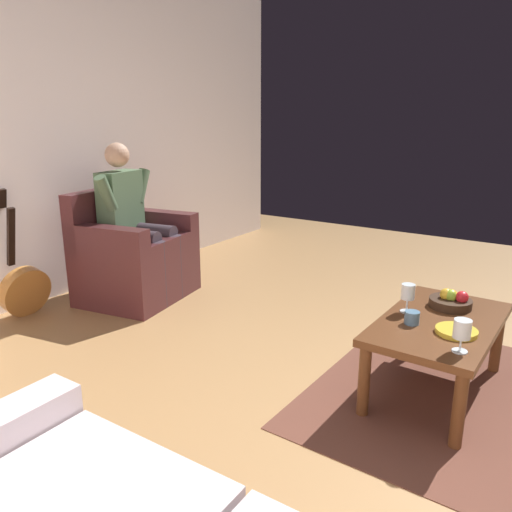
% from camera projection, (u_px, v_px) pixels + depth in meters
% --- Properties ---
extents(ground_plane, '(7.58, 7.58, 0.00)m').
position_uv_depth(ground_plane, '(453.00, 397.00, 2.70)').
color(ground_plane, '#A27748').
extents(wall_back, '(5.87, 0.06, 2.79)m').
position_uv_depth(wall_back, '(58.00, 124.00, 4.03)').
color(wall_back, white).
rests_on(wall_back, ground).
extents(rug, '(1.70, 1.20, 0.01)m').
position_uv_depth(rug, '(433.00, 390.00, 2.76)').
color(rug, brown).
rests_on(rug, ground).
extents(armchair, '(0.95, 0.84, 0.89)m').
position_uv_depth(armchair, '(134.00, 258.00, 4.12)').
color(armchair, '#472023').
rests_on(armchair, ground).
extents(person_seated, '(0.65, 0.62, 1.26)m').
position_uv_depth(person_seated, '(134.00, 217.00, 4.01)').
color(person_seated, '#4E6B4B').
rests_on(person_seated, ground).
extents(coffee_table, '(0.98, 0.58, 0.42)m').
position_uv_depth(coffee_table, '(439.00, 331.00, 2.67)').
color(coffee_table, '#562F17').
rests_on(coffee_table, ground).
extents(guitar, '(0.38, 0.28, 0.96)m').
position_uv_depth(guitar, '(24.00, 287.00, 3.77)').
color(guitar, '#BC7835').
rests_on(guitar, ground).
extents(wine_glass_near, '(0.08, 0.08, 0.16)m').
position_uv_depth(wine_glass_near, '(462.00, 331.00, 2.27)').
color(wine_glass_near, silver).
rests_on(wine_glass_near, coffee_table).
extents(wine_glass_far, '(0.07, 0.07, 0.16)m').
position_uv_depth(wine_glass_far, '(408.00, 294.00, 2.73)').
color(wine_glass_far, silver).
rests_on(wine_glass_far, coffee_table).
extents(fruit_bowl, '(0.23, 0.23, 0.11)m').
position_uv_depth(fruit_bowl, '(451.00, 301.00, 2.82)').
color(fruit_bowl, '#312014').
rests_on(fruit_bowl, coffee_table).
extents(decorative_dish, '(0.20, 0.20, 0.02)m').
position_uv_depth(decorative_dish, '(457.00, 331.00, 2.48)').
color(decorative_dish, gold).
rests_on(decorative_dish, coffee_table).
extents(candle_jar, '(0.08, 0.08, 0.07)m').
position_uv_depth(candle_jar, '(412.00, 318.00, 2.60)').
color(candle_jar, slate).
rests_on(candle_jar, coffee_table).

